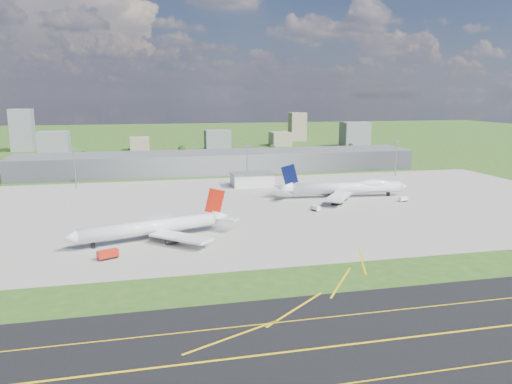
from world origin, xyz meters
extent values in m
plane|color=#285119|center=(0.00, 150.00, 0.00)|extent=(1400.00, 1400.00, 0.00)
cube|color=black|center=(0.00, -110.00, 0.03)|extent=(1400.00, 60.00, 0.06)
cube|color=#99958B|center=(10.00, 40.00, 0.04)|extent=(360.00, 190.00, 0.08)
cube|color=slate|center=(0.00, 165.00, 7.50)|extent=(300.00, 42.00, 15.00)
cube|color=silver|center=(10.00, 100.00, 4.00)|extent=(26.00, 16.00, 8.00)
cylinder|color=gray|center=(-100.00, 115.00, 12.50)|extent=(0.70, 0.70, 25.00)
cube|color=gray|center=(-100.00, 115.00, 25.30)|extent=(3.50, 2.00, 1.20)
cylinder|color=gray|center=(10.00, 115.00, 12.50)|extent=(0.70, 0.70, 25.00)
cube|color=gray|center=(10.00, 115.00, 25.30)|extent=(3.50, 2.00, 1.20)
cylinder|color=gray|center=(120.00, 115.00, 12.50)|extent=(0.70, 0.70, 25.00)
cube|color=gray|center=(120.00, 115.00, 25.30)|extent=(3.50, 2.00, 1.20)
cylinder|color=silver|center=(-57.68, -11.06, 5.33)|extent=(55.41, 22.08, 5.81)
cone|color=silver|center=(-86.85, -20.04, 5.33)|extent=(6.34, 6.98, 5.81)
cone|color=silver|center=(-27.13, -1.66, 6.10)|extent=(9.12, 7.84, 5.81)
cube|color=maroon|center=(-59.53, -11.63, 3.53)|extent=(44.73, 15.83, 1.26)
cube|color=silver|center=(-45.75, -21.84, 3.58)|extent=(24.39, 23.53, 0.87)
cube|color=silver|center=(-53.87, 4.56, 3.58)|extent=(14.12, 26.50, 0.87)
cube|color=#941508|center=(-29.44, -2.37, 13.08)|extent=(9.37, 3.30, 11.71)
cylinder|color=#38383D|center=(-49.08, -19.05, 1.74)|extent=(6.00, 4.53, 3.10)
cylinder|color=#38383D|center=(-55.06, 0.39, 1.74)|extent=(6.00, 4.53, 3.10)
cube|color=black|center=(-50.84, -13.52, 1.21)|extent=(1.82, 1.57, 2.42)
cube|color=black|center=(-53.41, -5.18, 1.21)|extent=(1.82, 1.57, 2.42)
cube|color=black|center=(-78.98, -17.61, 1.21)|extent=(1.82, 1.57, 2.42)
cylinder|color=silver|center=(54.51, 51.74, 5.61)|extent=(63.56, 12.35, 6.32)
cone|color=silver|center=(88.52, 48.46, 5.61)|extent=(5.68, 6.78, 6.32)
cone|color=silver|center=(18.97, 55.15, 6.43)|extent=(8.73, 7.08, 6.32)
cube|color=#1B4299|center=(56.54, 51.54, 3.65)|extent=(51.87, 7.55, 1.33)
ellipsoid|color=silver|center=(70.87, 50.16, 7.51)|extent=(20.75, 8.23, 5.69)
cube|color=silver|center=(46.87, 68.03, 3.77)|extent=(20.16, 29.70, 0.92)
cube|color=silver|center=(43.91, 37.20, 3.77)|extent=(24.00, 28.50, 0.92)
cube|color=#070E37|center=(21.50, 54.91, 13.87)|extent=(10.16, 1.48, 12.33)
cylinder|color=#38383D|center=(50.11, 61.38, 1.84)|extent=(5.90, 3.79, 3.26)
cylinder|color=#38383D|center=(45.22, 72.10, 1.84)|extent=(5.90, 3.79, 3.26)
cylinder|color=#38383D|center=(48.35, 43.10, 1.84)|extent=(5.90, 3.79, 3.26)
cylinder|color=#38383D|center=(41.51, 33.51, 1.84)|extent=(5.90, 3.79, 3.26)
cube|color=black|center=(48.85, 56.89, 1.28)|extent=(1.74, 1.37, 2.55)
cube|color=black|center=(47.97, 47.75, 1.28)|extent=(1.74, 1.37, 2.55)
cube|color=black|center=(79.89, 49.29, 1.28)|extent=(1.74, 1.37, 2.55)
cube|color=red|center=(-72.73, -31.94, 1.89)|extent=(7.78, 5.57, 2.92)
cube|color=black|center=(-72.73, -31.94, 0.43)|extent=(6.84, 5.23, 0.70)
cube|color=orange|center=(-48.60, -10.14, 1.06)|extent=(3.35, 3.62, 1.27)
cube|color=black|center=(-48.60, -10.14, 0.43)|extent=(3.14, 3.30, 0.70)
cube|color=white|center=(25.68, 23.16, 1.59)|extent=(4.08, 5.77, 2.32)
cube|color=black|center=(25.68, 23.16, 0.43)|extent=(3.90, 5.07, 0.70)
cube|color=white|center=(80.71, 33.48, 1.56)|extent=(5.58, 3.77, 2.27)
cube|color=black|center=(80.71, 33.48, 0.43)|extent=(4.88, 3.66, 0.70)
cube|color=slate|center=(-140.00, 300.00, 12.00)|extent=(28.00, 22.00, 24.00)
cube|color=gray|center=(-60.00, 340.00, 7.00)|extent=(20.00, 18.00, 14.00)
cube|color=slate|center=(20.00, 310.00, 11.00)|extent=(26.00, 20.00, 22.00)
cube|color=gray|center=(100.00, 350.00, 8.00)|extent=(22.00, 24.00, 16.00)
cube|color=slate|center=(180.00, 320.00, 14.00)|extent=(30.00, 22.00, 28.00)
cube|color=slate|center=(-180.00, 360.00, 22.00)|extent=(22.00, 20.00, 44.00)
cube|color=gray|center=(140.00, 410.00, 18.00)|extent=(20.00, 18.00, 36.00)
cylinder|color=#382314|center=(-110.00, 265.00, 1.50)|extent=(0.70, 0.70, 3.00)
sphere|color=black|center=(-110.00, 265.00, 4.88)|extent=(6.75, 6.75, 6.75)
cylinder|color=#382314|center=(-20.00, 280.00, 1.80)|extent=(0.70, 0.70, 3.60)
sphere|color=black|center=(-20.00, 280.00, 5.85)|extent=(8.10, 8.10, 8.10)
cylinder|color=#382314|center=(70.00, 275.00, 1.70)|extent=(0.70, 0.70, 3.40)
sphere|color=black|center=(70.00, 275.00, 5.53)|extent=(7.65, 7.65, 7.65)
cylinder|color=#382314|center=(160.00, 285.00, 1.40)|extent=(0.70, 0.70, 2.80)
sphere|color=black|center=(160.00, 285.00, 4.55)|extent=(6.30, 6.30, 6.30)
camera|label=1|loc=(-59.87, -210.46, 57.65)|focal=35.00mm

